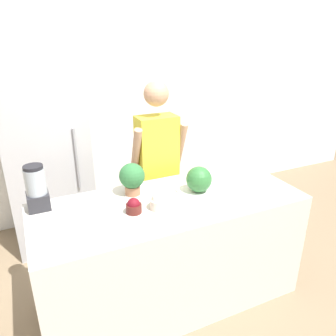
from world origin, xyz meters
name	(u,v)px	position (x,y,z in m)	size (l,w,h in m)	color
ground_plane	(193,331)	(0.00, 0.00, 0.00)	(14.00, 14.00, 0.00)	#7F6B51
wall_back	(106,106)	(0.00, 2.15, 1.30)	(8.00, 0.06, 2.60)	white
counter_island	(170,251)	(0.00, 0.41, 0.46)	(2.03, 0.82, 0.92)	beige
refrigerator	(48,166)	(-0.74, 1.74, 0.83)	(0.77, 0.74, 1.67)	#B7B7BC
person	(157,169)	(0.18, 1.07, 0.89)	(0.51, 0.27, 1.71)	#333338
cutting_board	(200,191)	(0.28, 0.44, 0.92)	(0.34, 0.23, 0.01)	white
watermelon	(199,179)	(0.26, 0.44, 1.03)	(0.20, 0.20, 0.20)	#2D6B33
bowl_cherries	(134,206)	(-0.31, 0.36, 0.96)	(0.11, 0.11, 0.11)	#511E19
bowl_cream	(160,201)	(-0.12, 0.33, 0.97)	(0.14, 0.14, 0.13)	beige
blender	(36,189)	(-0.90, 0.69, 1.08)	(0.15, 0.15, 0.33)	#28282D
potted_plant	(132,177)	(-0.22, 0.63, 1.06)	(0.20, 0.20, 0.25)	#996647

